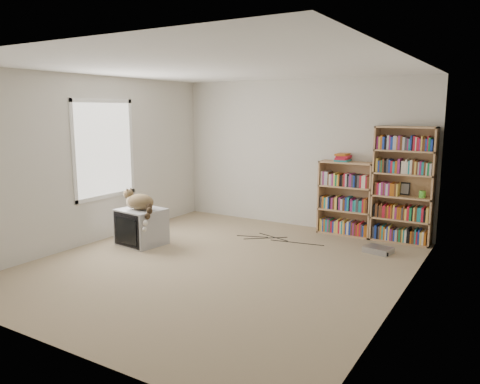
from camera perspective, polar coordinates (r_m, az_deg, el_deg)
The scene contains 17 objects.
floor at distance 6.16m, azimuth -2.49°, elevation -8.91°, with size 4.50×5.00×0.01m, color tan.
wall_back at distance 8.07m, azimuth 7.32°, elevation 4.61°, with size 4.50×0.02×2.50m, color beige.
wall_front at distance 4.07m, azimuth -22.49°, elevation -1.34°, with size 4.50×0.02×2.50m, color beige.
wall_left at distance 7.36m, azimuth -17.37°, elevation 3.73°, with size 0.02×5.00×2.50m, color beige.
wall_right at distance 5.01m, azimuth 19.39°, elevation 0.86°, with size 0.02×5.00×2.50m, color beige.
ceiling at distance 5.85m, azimuth -2.69°, elevation 14.93°, with size 4.50×5.00×0.02m, color white.
window at distance 7.47m, azimuth -16.22°, elevation 5.03°, with size 0.02×1.22×1.52m, color white.
crt_tv at distance 7.17m, azimuth -11.87°, elevation -4.15°, with size 0.69×0.64×0.54m.
cat at distance 7.00m, azimuth -11.98°, elevation -1.50°, with size 0.66×0.47×0.52m.
bookcase_tall at distance 7.45m, azimuth 19.28°, elevation 0.48°, with size 0.88×0.30×1.76m.
bookcase_short at distance 7.72m, azimuth 12.79°, elevation -1.11°, with size 0.86×0.30×1.18m.
book_stack at distance 7.64m, azimuth 12.41°, elevation 4.14°, with size 0.22×0.29×0.13m, color red.
green_mug at distance 7.39m, azimuth 21.36°, elevation -0.24°, with size 0.09×0.09×0.10m, color #59C839.
framed_print at distance 7.53m, azimuth 19.47°, elevation 0.39°, with size 0.14×0.01×0.19m, color black.
dvd_player at distance 6.94m, azimuth 16.50°, elevation -6.77°, with size 0.37×0.26×0.08m, color #A0A1A5.
wall_outlet at distance 7.88m, azimuth -13.93°, elevation -2.58°, with size 0.01×0.08×0.13m, color silver.
floor_cables at distance 7.60m, azimuth 4.44°, elevation -5.23°, with size 1.20×0.70×0.01m, color black, non-canonical shape.
Camera 1 is at (3.23, -4.85, 2.00)m, focal length 35.00 mm.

